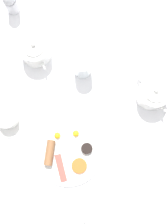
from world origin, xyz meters
TOP-DOWN VIEW (x-y plane):
  - ground_plane at (0.00, 0.00)m, footprint 8.00×8.00m
  - table at (0.00, 0.00)m, footprint 0.88×1.18m
  - breakfast_plate at (0.09, 0.14)m, footprint 0.28×0.28m
  - teapot_near at (0.16, -0.27)m, footprint 0.12×0.20m
  - teapot_far at (-0.28, -0.03)m, footprint 0.12×0.20m
  - teacup_with_saucer_left at (0.30, -0.02)m, footprint 0.15×0.15m
  - water_glass_tall at (-0.02, -0.17)m, footprint 0.07×0.07m
  - creamer_jug at (0.01, 0.41)m, footprint 0.09×0.06m
  - pepper_grinder at (0.23, -0.48)m, footprint 0.05×0.05m
  - napkin_folded at (-0.26, 0.21)m, footprint 0.16×0.16m
  - fork_by_plate at (0.31, 0.39)m, footprint 0.13×0.14m
  - knife_by_plate at (-0.30, -0.42)m, footprint 0.18×0.10m

SIDE VIEW (x-z plane):
  - ground_plane at x=0.00m, z-range 0.00..0.00m
  - table at x=0.00m, z-range 0.29..1.02m
  - fork_by_plate at x=0.31m, z-range 0.72..0.73m
  - knife_by_plate at x=-0.30m, z-range 0.72..0.73m
  - napkin_folded at x=-0.26m, z-range 0.72..0.73m
  - breakfast_plate at x=0.09m, z-range 0.71..0.75m
  - teacup_with_saucer_left at x=0.30m, z-range 0.72..0.78m
  - creamer_jug at x=0.01m, z-range 0.72..0.78m
  - teapot_near at x=0.16m, z-range 0.71..0.83m
  - teapot_far at x=-0.28m, z-range 0.71..0.83m
  - water_glass_tall at x=-0.02m, z-range 0.72..0.84m
  - pepper_grinder at x=0.23m, z-range 0.73..0.85m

